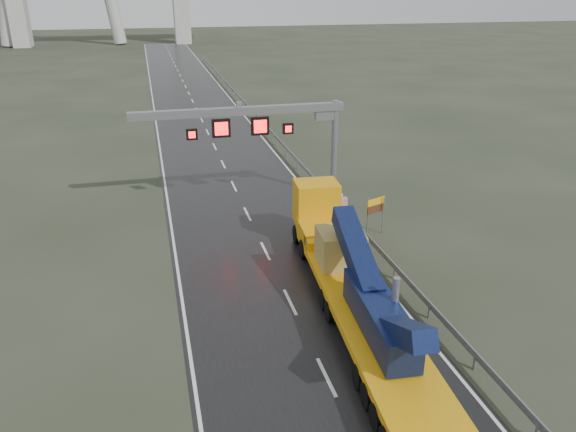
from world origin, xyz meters
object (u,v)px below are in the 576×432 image
object	(u,v)px
sign_gantry	(270,127)
exit_sign_pair	(376,209)
heavy_haul_truck	(346,266)
striped_barrier	(342,205)

from	to	relation	value
sign_gantry	exit_sign_pair	bearing A→B (deg)	-54.29
sign_gantry	heavy_haul_truck	bearing A→B (deg)	-86.87
sign_gantry	heavy_haul_truck	distance (m)	14.66
heavy_haul_truck	striped_barrier	bearing A→B (deg)	75.82
heavy_haul_truck	striped_barrier	size ratio (longest dim) A/B	17.83
sign_gantry	exit_sign_pair	size ratio (longest dim) A/B	6.00
striped_barrier	heavy_haul_truck	bearing A→B (deg)	-109.96
exit_sign_pair	striped_barrier	world-z (taller)	exit_sign_pair
exit_sign_pair	heavy_haul_truck	bearing A→B (deg)	-144.79
sign_gantry	heavy_haul_truck	world-z (taller)	sign_gantry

